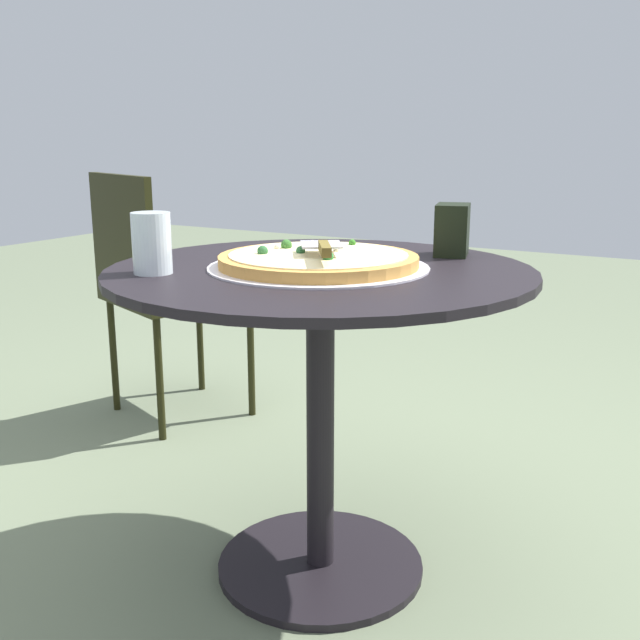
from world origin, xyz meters
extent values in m
plane|color=#667257|center=(0.00, 0.00, 0.00)|extent=(10.00, 10.00, 0.00)
cylinder|color=black|center=(0.00, 0.00, 0.68)|extent=(0.87, 0.87, 0.02)
cylinder|color=black|center=(0.00, 0.00, 0.34)|extent=(0.06, 0.06, 0.65)
cylinder|color=black|center=(0.00, 0.00, 0.01)|extent=(0.46, 0.46, 0.02)
cylinder|color=silver|center=(-0.01, 0.00, 0.69)|extent=(0.45, 0.45, 0.00)
cylinder|color=gold|center=(-0.01, 0.00, 0.70)|extent=(0.40, 0.40, 0.02)
cylinder|color=beige|center=(-0.01, 0.00, 0.71)|extent=(0.36, 0.36, 0.00)
sphere|color=#2E6533|center=(-0.06, 0.10, 0.72)|extent=(0.02, 0.02, 0.02)
sphere|color=#EFE4D0|center=(0.04, -0.02, 0.72)|extent=(0.01, 0.01, 0.01)
sphere|color=#317721|center=(0.14, 0.00, 0.72)|extent=(0.02, 0.02, 0.02)
sphere|color=#2B6034|center=(-0.02, 0.04, 0.72)|extent=(0.02, 0.02, 0.02)
sphere|color=silver|center=(0.06, 0.05, 0.72)|extent=(0.02, 0.02, 0.02)
sphere|color=beige|center=(0.01, 0.11, 0.72)|extent=(0.01, 0.01, 0.01)
sphere|color=#287432|center=(-0.06, -0.05, 0.72)|extent=(0.02, 0.02, 0.02)
sphere|color=#2C6731|center=(-0.06, -0.05, 0.72)|extent=(0.02, 0.02, 0.02)
sphere|color=#336928|center=(0.03, 0.10, 0.72)|extent=(0.02, 0.02, 0.02)
cube|color=silver|center=(-0.01, -0.01, 0.74)|extent=(0.13, 0.12, 0.00)
cube|color=brown|center=(-0.10, -0.07, 0.74)|extent=(0.10, 0.08, 0.02)
cylinder|color=white|center=(-0.22, 0.25, 0.75)|extent=(0.08, 0.08, 0.12)
cube|color=black|center=(0.28, -0.17, 0.74)|extent=(0.11, 0.09, 0.11)
cube|color=black|center=(0.60, 0.91, 0.42)|extent=(0.52, 0.52, 0.03)
cube|color=black|center=(0.42, 0.97, 0.63)|extent=(0.17, 0.39, 0.40)
cylinder|color=black|center=(0.83, 1.01, 0.20)|extent=(0.02, 0.02, 0.41)
cylinder|color=black|center=(0.70, 0.68, 0.20)|extent=(0.02, 0.02, 0.41)
cylinder|color=black|center=(0.50, 1.13, 0.20)|extent=(0.02, 0.02, 0.41)
cylinder|color=black|center=(0.38, 0.81, 0.20)|extent=(0.02, 0.02, 0.41)
camera|label=1|loc=(-1.28, -0.74, 0.94)|focal=41.50mm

